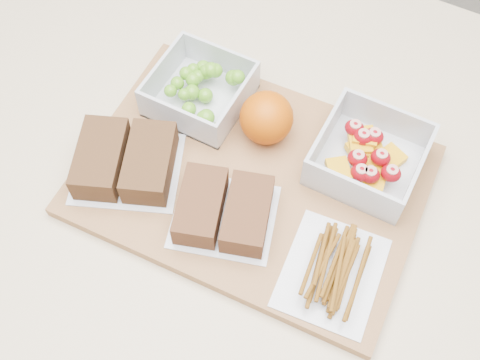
{
  "coord_description": "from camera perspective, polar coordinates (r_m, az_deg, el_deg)",
  "views": [
    {
      "loc": [
        0.19,
        -0.33,
        1.57
      ],
      "look_at": [
        0.02,
        0.0,
        0.93
      ],
      "focal_mm": 45.0,
      "sensor_mm": 36.0,
      "label": 1
    }
  ],
  "objects": [
    {
      "name": "sandwich_bag_left",
      "position": [
        0.76,
        -10.82,
        1.8
      ],
      "size": [
        0.17,
        0.16,
        0.04
      ],
      "color": "silver",
      "rests_on": "cutting_board"
    },
    {
      "name": "counter",
      "position": [
        1.18,
        -0.91,
        -11.51
      ],
      "size": [
        1.2,
        0.9,
        0.9
      ],
      "primitive_type": "cube",
      "color": "beige",
      "rests_on": "ground"
    },
    {
      "name": "grape_container",
      "position": [
        0.81,
        -3.68,
        8.5
      ],
      "size": [
        0.12,
        0.12,
        0.05
      ],
      "color": "silver",
      "rests_on": "cutting_board"
    },
    {
      "name": "ground",
      "position": [
        1.61,
        -0.68,
        -16.64
      ],
      "size": [
        4.0,
        4.0,
        0.0
      ],
      "primitive_type": "plane",
      "color": "gray",
      "rests_on": "ground"
    },
    {
      "name": "orange",
      "position": [
        0.77,
        2.53,
        5.92
      ],
      "size": [
        0.07,
        0.07,
        0.07
      ],
      "primitive_type": "sphere",
      "color": "#C65104",
      "rests_on": "cutting_board"
    },
    {
      "name": "pretzel_bag",
      "position": [
        0.7,
        8.83,
        -8.27
      ],
      "size": [
        0.12,
        0.14,
        0.03
      ],
      "color": "silver",
      "rests_on": "cutting_board"
    },
    {
      "name": "sandwich_bag_center",
      "position": [
        0.71,
        -1.54,
        -2.88
      ],
      "size": [
        0.15,
        0.14,
        0.04
      ],
      "color": "silver",
      "rests_on": "cutting_board"
    },
    {
      "name": "cutting_board",
      "position": [
        0.76,
        1.12,
        -0.02
      ],
      "size": [
        0.43,
        0.32,
        0.02
      ],
      "primitive_type": "cube",
      "rotation": [
        0.0,
        0.0,
        0.04
      ],
      "color": "#996A3F",
      "rests_on": "counter"
    },
    {
      "name": "fruit_container",
      "position": [
        0.76,
        12.02,
        2.12
      ],
      "size": [
        0.13,
        0.13,
        0.05
      ],
      "color": "silver",
      "rests_on": "cutting_board"
    }
  ]
}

